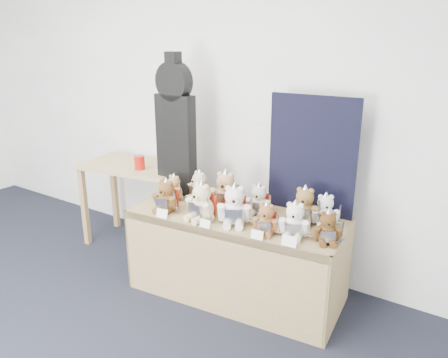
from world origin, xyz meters
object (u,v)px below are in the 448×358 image
Objects in this scene: guitar_case at (175,127)px; teddy_back_far_left at (174,188)px; display_table at (233,235)px; teddy_back_centre_left at (225,192)px; teddy_back_end at (325,212)px; side_table at (135,177)px; teddy_front_far_left at (166,197)px; teddy_front_centre at (235,207)px; teddy_front_far_right at (294,221)px; teddy_back_left at (199,187)px; red_cup at (140,163)px; teddy_back_centre_right at (259,201)px; teddy_back_right at (304,207)px; teddy_front_left at (201,203)px; teddy_front_end at (328,229)px; teddy_front_right at (266,220)px.

guitar_case is 0.51m from teddy_back_far_left.
teddy_back_far_left reaches higher than display_table.
teddy_back_centre_left reaches higher than display_table.
teddy_back_centre_left is 1.26× the size of teddy_back_end.
side_table is 0.92m from teddy_front_far_left.
display_table is at bearing 99.84° from teddy_front_centre.
teddy_back_centre_left is at bearing 108.58° from teddy_front_centre.
teddy_front_far_right reaches higher than teddy_back_left.
teddy_front_centre reaches higher than display_table.
teddy_back_far_left is at bearing 141.06° from teddy_front_centre.
teddy_back_centre_right is (1.25, -0.04, -0.09)m from red_cup.
red_cup is 1.60m from teddy_back_right.
teddy_front_far_left reaches higher than teddy_back_far_left.
teddy_front_far_left is 1.04m from teddy_back_right.
teddy_back_centre_right is 0.87× the size of teddy_back_right.
teddy_back_end is at bearing 3.04° from guitar_case.
teddy_front_centre is at bearing -154.19° from teddy_back_right.
teddy_front_far_left is at bearing -63.86° from teddy_back_far_left.
teddy_front_left is at bearing -32.02° from teddy_back_left.
teddy_front_end is (1.85, -0.21, -0.10)m from red_cup.
teddy_back_centre_right is at bearing 7.90° from teddy_back_far_left.
teddy_back_centre_right is at bearing 47.19° from display_table.
teddy_back_right reaches higher than teddy_front_far_left.
teddy_back_centre_left reaches higher than teddy_back_centre_right.
teddy_back_far_left is at bearing 174.74° from teddy_back_centre_right.
display_table is at bearing 49.66° from teddy_front_left.
red_cup is at bearing 169.74° from teddy_back_right.
teddy_back_centre_left is (-0.88, 0.14, 0.03)m from teddy_front_end.
display_table is 0.32m from teddy_back_centre_right.
teddy_front_left is 0.70m from teddy_front_far_right.
teddy_front_far_right reaches higher than side_table.
teddy_back_right is at bearing 1.52° from guitar_case.
display_table is 0.58m from teddy_front_far_right.
guitar_case is at bearing 169.51° from teddy_back_right.
teddy_front_far_left is 1.08× the size of teddy_back_end.
display_table is at bearing -166.93° from teddy_back_right.
teddy_front_far_left is 0.32m from teddy_front_left.
guitar_case is at bearing 113.66° from teddy_front_far_left.
guitar_case is 1.52m from teddy_front_end.
side_table reaches higher than display_table.
teddy_back_end is (-0.11, 0.25, 0.01)m from teddy_front_end.
side_table is at bearing 161.11° from teddy_back_centre_right.
teddy_front_right is (1.46, -0.31, -0.10)m from red_cup.
teddy_back_end is at bearing 8.06° from teddy_back_far_left.
teddy_front_left is (0.52, -0.36, -0.44)m from guitar_case.
teddy_back_centre_left reaches higher than teddy_front_right.
teddy_front_right is at bearing -0.56° from teddy_back_left.
teddy_front_right and teddy_front_end have the same top height.
red_cup is 0.55m from teddy_back_far_left.
red_cup is at bearing 139.41° from teddy_front_centre.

